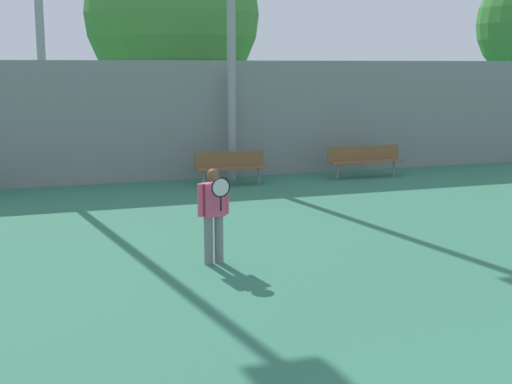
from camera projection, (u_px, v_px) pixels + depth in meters
name	position (u px, v px, depth m)	size (l,w,h in m)	color
tennis_player	(214.00, 211.00, 11.06)	(0.52, 0.43, 1.51)	slate
bench_courtside_far	(231.00, 164.00, 18.49)	(1.88, 0.40, 0.87)	brown
bench_adjacent_court	(365.00, 158.00, 19.76)	(2.19, 0.40, 0.87)	brown
back_fence	(208.00, 120.00, 19.41)	(33.48, 0.06, 3.20)	gray
tree_green_tall	(172.00, 15.00, 24.91)	(6.10, 6.10, 7.87)	brown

